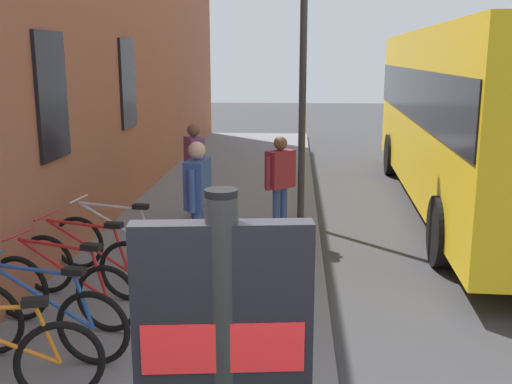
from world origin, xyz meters
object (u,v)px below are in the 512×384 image
object	(u,v)px
bicycle_far_end	(87,265)
bicycle_beside_lamp	(116,243)
pedestrian_by_facade	(194,161)
city_bus	(479,109)
bicycle_under_window	(63,291)
pedestrian_near_bus	(198,192)
pedestrian_crossing_street	(280,176)
street_lamp	(303,50)
bicycle_nearest_sign	(41,321)

from	to	relation	value
bicycle_far_end	bicycle_beside_lamp	size ratio (longest dim) A/B	1.00
pedestrian_by_facade	city_bus	bearing A→B (deg)	-74.94
bicycle_under_window	city_bus	bearing A→B (deg)	-45.01
bicycle_far_end	pedestrian_near_bus	world-z (taller)	pedestrian_near_bus
bicycle_under_window	bicycle_beside_lamp	bearing A→B (deg)	-2.51
city_bus	bicycle_beside_lamp	bearing A→B (deg)	125.96
bicycle_far_end	pedestrian_crossing_street	distance (m)	3.47
bicycle_under_window	pedestrian_near_bus	distance (m)	2.28
pedestrian_crossing_street	bicycle_under_window	bearing A→B (deg)	147.68
pedestrian_by_facade	street_lamp	distance (m)	2.63
city_bus	pedestrian_by_facade	xyz separation A→B (m)	(-1.38, 5.14, -0.79)
bicycle_nearest_sign	bicycle_far_end	size ratio (longest dim) A/B	1.00
bicycle_beside_lamp	street_lamp	world-z (taller)	street_lamp
bicycle_under_window	pedestrian_by_facade	size ratio (longest dim) A/B	1.06
bicycle_nearest_sign	bicycle_under_window	bearing A→B (deg)	5.61
bicycle_nearest_sign	city_bus	size ratio (longest dim) A/B	0.17
pedestrian_near_bus	pedestrian_crossing_street	xyz separation A→B (m)	(1.56, -1.04, -0.08)
pedestrian_by_facade	pedestrian_near_bus	distance (m)	2.59
street_lamp	bicycle_nearest_sign	bearing A→B (deg)	154.91
street_lamp	bicycle_under_window	bearing A→B (deg)	150.77
city_bus	pedestrian_near_bus	size ratio (longest dim) A/B	6.23
bicycle_under_window	city_bus	distance (m)	8.32
bicycle_beside_lamp	pedestrian_by_facade	world-z (taller)	pedestrian_by_facade
pedestrian_by_facade	street_lamp	bearing A→B (deg)	-88.30
pedestrian_near_bus	pedestrian_crossing_street	size ratio (longest dim) A/B	1.08
bicycle_nearest_sign	street_lamp	world-z (taller)	street_lamp
pedestrian_by_facade	street_lamp	xyz separation A→B (m)	(0.05, -1.84, 1.87)
city_bus	bicycle_far_end	bearing A→B (deg)	130.77
bicycle_under_window	bicycle_far_end	world-z (taller)	same
bicycle_nearest_sign	pedestrian_by_facade	xyz separation A→B (m)	(5.13, -0.59, 0.62)
bicycle_beside_lamp	city_bus	xyz separation A→B (m)	(4.16, -5.73, 1.41)
city_bus	pedestrian_near_bus	distance (m)	6.15
city_bus	street_lamp	bearing A→B (deg)	111.94
bicycle_far_end	city_bus	bearing A→B (deg)	-49.23
bicycle_nearest_sign	bicycle_beside_lamp	bearing A→B (deg)	-0.03
pedestrian_by_facade	pedestrian_crossing_street	size ratio (longest dim) A/B	1.05
bicycle_under_window	bicycle_nearest_sign	bearing A→B (deg)	-174.39
bicycle_beside_lamp	pedestrian_by_facade	xyz separation A→B (m)	(2.77, -0.58, 0.62)
pedestrian_near_bus	pedestrian_crossing_street	bearing A→B (deg)	-33.61
city_bus	street_lamp	world-z (taller)	street_lamp
bicycle_under_window	bicycle_far_end	size ratio (longest dim) A/B	0.99
bicycle_beside_lamp	pedestrian_crossing_street	size ratio (longest dim) A/B	1.12
bicycle_far_end	city_bus	distance (m)	7.81
pedestrian_crossing_street	street_lamp	size ratio (longest dim) A/B	0.33
city_bus	street_lamp	distance (m)	3.72
bicycle_under_window	pedestrian_near_bus	bearing A→B (deg)	-31.20
bicycle_nearest_sign	city_bus	world-z (taller)	city_bus
bicycle_nearest_sign	bicycle_under_window	distance (m)	0.72
pedestrian_near_bus	pedestrian_by_facade	bearing A→B (deg)	10.54
pedestrian_near_bus	bicycle_nearest_sign	bearing A→B (deg)	157.72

